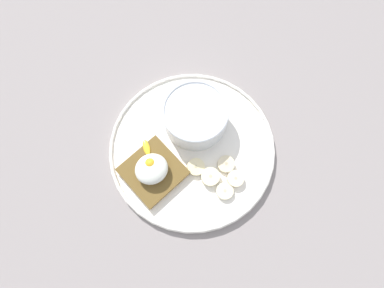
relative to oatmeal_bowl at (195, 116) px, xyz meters
The scene contains 10 objects.
ground_plane 6.97cm from the oatmeal_bowl, 126.41° to the right, with size 120.00×120.00×2.00cm, color gray.
plate 5.88cm from the oatmeal_bowl, 126.41° to the right, with size 30.53×30.53×1.60cm.
oatmeal_bowl is the anchor object (origin of this frame).
toast_slice 12.46cm from the oatmeal_bowl, 157.18° to the right, with size 11.32×11.32×1.39cm.
poached_egg 12.22cm from the oatmeal_bowl, 157.71° to the right, with size 5.73×8.52×3.16cm.
banana_slice_front 10.21cm from the oatmeal_bowl, 86.39° to the right, with size 4.38×4.39×1.47cm.
banana_slice_left 11.17cm from the oatmeal_bowl, 104.92° to the right, with size 4.68×4.68×1.46cm.
banana_slice_back 13.23cm from the oatmeal_bowl, 87.19° to the right, with size 3.44×3.49×1.40cm.
banana_slice_right 9.16cm from the oatmeal_bowl, 119.25° to the right, with size 4.46×4.48×1.44cm.
banana_slice_inner 14.31cm from the oatmeal_bowl, 98.42° to the right, with size 4.17×4.16×0.99cm.
Camera 1 is at (-8.07, -14.18, 55.56)cm, focal length 28.00 mm.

